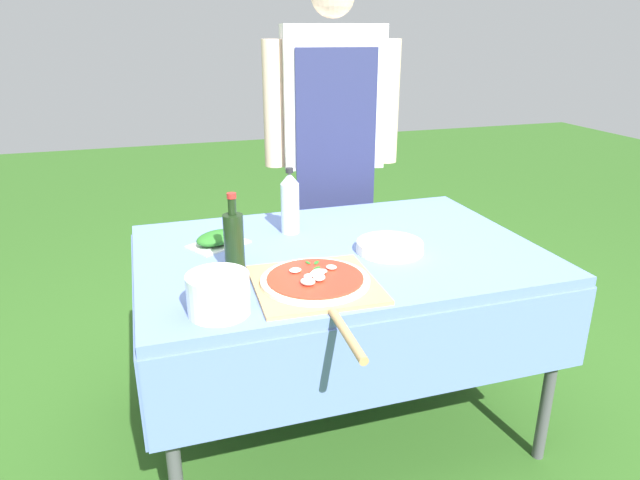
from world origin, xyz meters
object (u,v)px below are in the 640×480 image
(person_cook, at_px, (332,133))
(mixing_tub, at_px, (218,294))
(oil_bottle, at_px, (234,241))
(herb_container, at_px, (218,239))
(water_bottle, at_px, (290,203))
(pizza_on_peel, at_px, (316,283))
(plate_stack, at_px, (390,247))
(prep_table, at_px, (338,267))

(person_cook, height_order, mixing_tub, person_cook)
(oil_bottle, distance_m, mixing_tub, 0.29)
(herb_container, height_order, mixing_tub, mixing_tub)
(water_bottle, distance_m, mixing_tub, 0.67)
(person_cook, bearing_deg, herb_container, 51.97)
(person_cook, relative_size, water_bottle, 6.77)
(pizza_on_peel, height_order, mixing_tub, mixing_tub)
(pizza_on_peel, xyz_separation_m, plate_stack, (0.33, 0.20, 0.00))
(herb_container, bearing_deg, prep_table, -22.26)
(pizza_on_peel, relative_size, herb_container, 2.67)
(person_cook, height_order, plate_stack, person_cook)
(person_cook, distance_m, herb_container, 0.91)
(mixing_tub, bearing_deg, person_cook, 57.94)
(person_cook, bearing_deg, water_bottle, 65.74)
(oil_bottle, relative_size, water_bottle, 1.04)
(prep_table, height_order, plate_stack, plate_stack)
(mixing_tub, bearing_deg, prep_table, 37.15)
(oil_bottle, xyz_separation_m, herb_container, (-0.02, 0.25, -0.08))
(water_bottle, height_order, mixing_tub, water_bottle)
(oil_bottle, distance_m, water_bottle, 0.40)
(prep_table, xyz_separation_m, pizza_on_peel, (-0.17, -0.28, 0.09))
(person_cook, height_order, herb_container, person_cook)
(oil_bottle, bearing_deg, herb_container, 94.47)
(pizza_on_peel, bearing_deg, prep_table, 61.41)
(person_cook, relative_size, herb_container, 7.16)
(person_cook, distance_m, oil_bottle, 1.07)
(prep_table, distance_m, herb_container, 0.44)
(herb_container, bearing_deg, mixing_tub, -97.76)
(water_bottle, distance_m, herb_container, 0.30)
(mixing_tub, bearing_deg, water_bottle, 58.32)
(water_bottle, bearing_deg, oil_bottle, -130.92)
(mixing_tub, bearing_deg, herb_container, 82.24)
(pizza_on_peel, height_order, plate_stack, pizza_on_peel)
(prep_table, distance_m, plate_stack, 0.20)
(herb_container, bearing_deg, oil_bottle, -85.53)
(prep_table, xyz_separation_m, person_cook, (0.24, 0.77, 0.34))
(water_bottle, distance_m, plate_stack, 0.42)
(person_cook, distance_m, plate_stack, 0.89)
(water_bottle, bearing_deg, prep_table, -61.59)
(herb_container, xyz_separation_m, plate_stack, (0.56, -0.24, -0.01))
(prep_table, bearing_deg, water_bottle, 118.41)
(prep_table, distance_m, water_bottle, 0.31)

